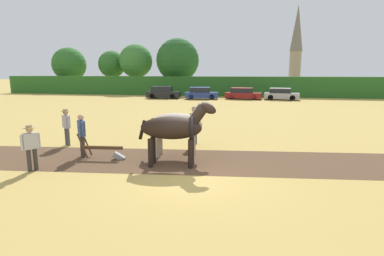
% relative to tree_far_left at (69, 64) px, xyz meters
% --- Properties ---
extents(ground_plane, '(240.00, 240.00, 0.00)m').
position_rel_tree_far_left_xyz_m(ground_plane, '(29.55, -38.50, -4.65)').
color(ground_plane, tan).
extents(plowed_furrow_strip, '(33.03, 7.27, 0.01)m').
position_rel_tree_far_left_xyz_m(plowed_furrow_strip, '(23.62, -37.45, -4.65)').
color(plowed_furrow_strip, brown).
rests_on(plowed_furrow_strip, ground).
extents(hedgerow, '(73.43, 1.93, 2.74)m').
position_rel_tree_far_left_xyz_m(hedgerow, '(29.55, -4.66, -3.28)').
color(hedgerow, '#286023').
rests_on(hedgerow, ground).
extents(tree_far_left, '(5.72, 5.72, 7.52)m').
position_rel_tree_far_left_xyz_m(tree_far_left, '(0.00, 0.00, 0.00)').
color(tree_far_left, brown).
rests_on(tree_far_left, ground).
extents(tree_left, '(4.45, 4.45, 6.87)m').
position_rel_tree_far_left_xyz_m(tree_left, '(7.93, 0.09, -0.03)').
color(tree_left, '#423323').
rests_on(tree_left, ground).
extents(tree_center_left, '(5.29, 5.29, 7.77)m').
position_rel_tree_far_left_xyz_m(tree_center_left, '(12.69, -1.07, 0.45)').
color(tree_center_left, '#423323').
rests_on(tree_center_left, ground).
extents(tree_center, '(6.63, 6.63, 8.49)m').
position_rel_tree_far_left_xyz_m(tree_center, '(19.69, -1.32, 0.51)').
color(tree_center, brown).
rests_on(tree_center, ground).
extents(church_spire, '(2.69, 2.69, 17.44)m').
position_rel_tree_far_left_xyz_m(church_spire, '(40.13, 22.41, 4.47)').
color(church_spire, gray).
rests_on(church_spire, ground).
extents(draft_horse_lead_left, '(2.83, 1.11, 2.36)m').
position_rel_tree_far_left_xyz_m(draft_horse_lead_left, '(28.71, -37.46, -3.28)').
color(draft_horse_lead_left, black).
rests_on(draft_horse_lead_left, ground).
extents(draft_horse_lead_right, '(2.75, 1.22, 2.28)m').
position_rel_tree_far_left_xyz_m(draft_horse_lead_right, '(28.55, -36.22, -3.37)').
color(draft_horse_lead_right, '#B2A38E').
rests_on(draft_horse_lead_right, ground).
extents(plow, '(1.80, 0.54, 1.13)m').
position_rel_tree_far_left_xyz_m(plow, '(25.89, -37.18, -4.33)').
color(plow, '#4C331E').
rests_on(plow, ground).
extents(farmer_at_plow, '(0.50, 0.52, 1.71)m').
position_rel_tree_far_left_xyz_m(farmer_at_plow, '(24.85, -37.10, -3.65)').
color(farmer_at_plow, '#38332D').
rests_on(farmer_at_plow, ground).
extents(farmer_beside_team, '(0.45, 0.67, 1.78)m').
position_rel_tree_far_left_xyz_m(farmer_beside_team, '(28.78, -34.14, -3.60)').
color(farmer_beside_team, '#28334C').
rests_on(farmer_beside_team, ground).
extents(farmer_onlooker_left, '(0.41, 0.55, 1.59)m').
position_rel_tree_far_left_xyz_m(farmer_onlooker_left, '(24.10, -38.98, -3.74)').
color(farmer_onlooker_left, '#38332D').
rests_on(farmer_onlooker_left, ground).
extents(farmer_onlooker_right, '(0.55, 0.45, 1.70)m').
position_rel_tree_far_left_xyz_m(farmer_onlooker_right, '(23.11, -35.52, -3.66)').
color(farmer_onlooker_right, '#4C4C4C').
rests_on(farmer_onlooker_right, ground).
extents(parked_car_far_left, '(4.34, 1.94, 1.55)m').
position_rel_tree_far_left_xyz_m(parked_car_far_left, '(19.98, -10.21, -3.91)').
color(parked_car_far_left, black).
rests_on(parked_car_far_left, ground).
extents(parked_car_left, '(4.30, 2.27, 1.48)m').
position_rel_tree_far_left_xyz_m(parked_car_left, '(24.95, -10.18, -3.94)').
color(parked_car_left, navy).
rests_on(parked_car_left, ground).
extents(parked_car_center_left, '(4.58, 2.18, 1.42)m').
position_rel_tree_far_left_xyz_m(parked_car_center_left, '(30.12, -9.33, -3.97)').
color(parked_car_center_left, maroon).
rests_on(parked_car_center_left, ground).
extents(parked_car_center, '(4.25, 2.19, 1.43)m').
position_rel_tree_far_left_xyz_m(parked_car_center, '(34.75, -9.35, -3.96)').
color(parked_car_center, '#A8A8B2').
rests_on(parked_car_center, ground).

